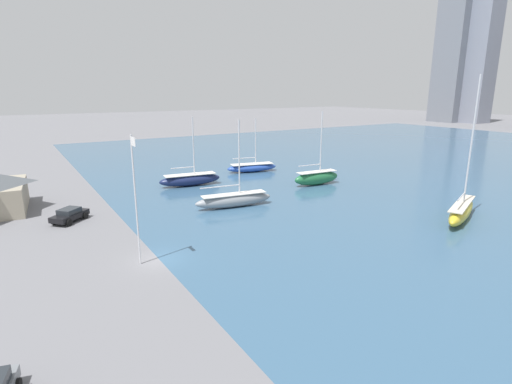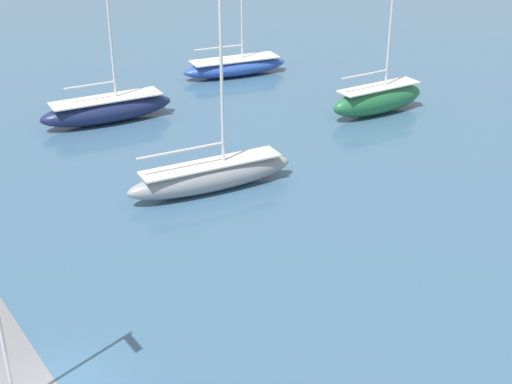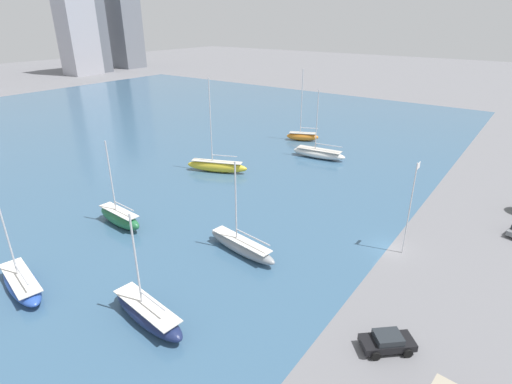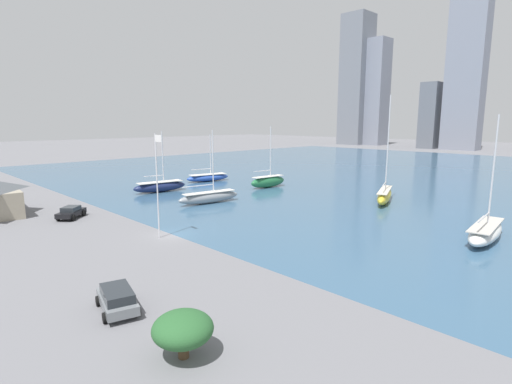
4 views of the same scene
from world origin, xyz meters
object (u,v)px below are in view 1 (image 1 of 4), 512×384
Objects in this scene: sailboat_blue at (252,167)px; sailboat_green at (317,178)px; sailboat_gray at (234,200)px; parked_sedan_black at (70,215)px; flag_pole at (136,196)px; sailboat_yellow at (461,210)px; sailboat_navy at (190,179)px.

sailboat_blue is 14.55m from sailboat_green.
sailboat_gray is at bearing -25.36° from sailboat_blue.
sailboat_green reaches higher than parked_sedan_black.
flag_pole is 41.28m from sailboat_blue.
flag_pole is at bearing -33.04° from sailboat_blue.
sailboat_yellow is at bearing 20.75° from sailboat_blue.
flag_pole is 1.04× the size of sailboat_navy.
sailboat_gray is (-11.02, 15.09, -5.05)m from flag_pole.
sailboat_blue is at bearing 70.58° from parked_sedan_black.
parked_sedan_black is (13.62, -32.25, -0.00)m from sailboat_blue.
parked_sedan_black is at bearing -95.90° from sailboat_gray.
parked_sedan_black is (-4.56, -18.63, -0.13)m from sailboat_gray.
sailboat_blue is at bearing 135.47° from flag_pole.
flag_pole is at bearing -124.32° from sailboat_yellow.
sailboat_green is at bearing 46.80° from parked_sedan_black.
parked_sedan_black is at bearing -55.62° from sailboat_blue.
sailboat_yellow is 1.42× the size of sailboat_green.
flag_pole is 29.43m from sailboat_navy.
sailboat_green is at bearing 66.82° from sailboat_navy.
sailboat_blue is 0.88× the size of sailboat_gray.
sailboat_yellow reaches higher than sailboat_gray.
sailboat_yellow reaches higher than sailboat_navy.
sailboat_green is (-4.01, 16.93, 0.21)m from sailboat_gray.
sailboat_navy is (-13.87, -0.20, 0.04)m from sailboat_gray.
sailboat_navy reaches higher than parked_sedan_black.
sailboat_yellow reaches higher than parked_sedan_black.
sailboat_green is (-22.28, -2.63, 0.03)m from sailboat_yellow.
flag_pole is 16.79m from parked_sedan_black.
sailboat_green is at bearing 164.24° from sailboat_yellow.
flag_pole is at bearing -46.02° from sailboat_gray.
sailboat_blue is at bearing 114.07° from sailboat_navy.
sailboat_blue is 0.91× the size of sailboat_navy.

